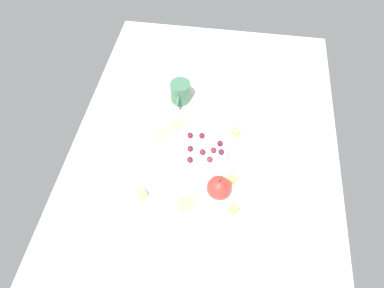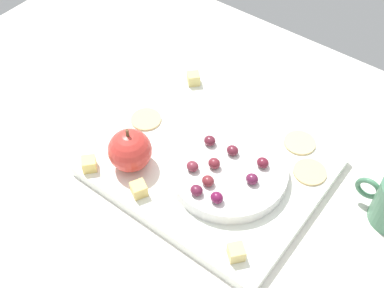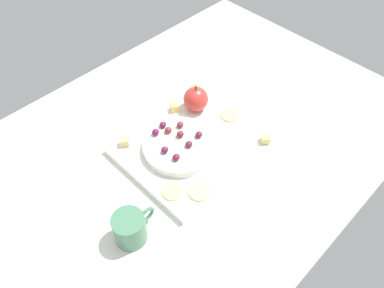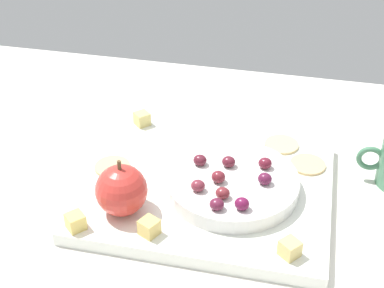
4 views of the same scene
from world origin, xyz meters
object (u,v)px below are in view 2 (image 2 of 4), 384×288
Objects in this scene: grape_3 at (263,163)px; grape_8 at (208,181)px; cheese_cube_0 at (89,164)px; cracker_2 at (300,143)px; grape_5 at (193,166)px; grape_2 at (233,150)px; platter at (212,165)px; serving_dish at (228,170)px; cheese_cube_3 at (194,79)px; cheese_cube_1 at (236,252)px; grape_1 at (210,141)px; cracker_0 at (146,119)px; cheese_cube_2 at (139,189)px; grape_7 at (212,165)px; cracker_1 at (310,172)px; grape_4 at (217,198)px; grape_6 at (197,190)px; grape_0 at (252,179)px.

grape_3 and grape_8 have the same top height.
cheese_cube_0 is 34.17cm from cracker_2.
grape_2 is at bearing 64.33° from grape_5.
grape_8 is at bearing -61.02° from platter.
serving_dish is 5.06cm from grape_8.
platter is 15.84× the size of cheese_cube_3.
platter is 17.02cm from cheese_cube_1.
grape_1 and grape_3 have the same top height.
cheese_cube_3 is at bearing 86.69° from cracker_0.
cheese_cube_3 is at bearing 109.06° from cheese_cube_2.
cheese_cube_1 is at bearing -50.63° from serving_dish.
grape_1 is 9.08cm from grape_3.
cracker_0 is 2.75× the size of grape_7.
grape_4 is at bearing -117.99° from cracker_1.
grape_6 reaches higher than serving_dish.
grape_0 reaches higher than serving_dish.
cheese_cube_3 is 1.14× the size of grape_3.
grape_7 reaches higher than grape_8.
cheese_cube_3 is 1.14× the size of grape_1.
cheese_cube_3 is at bearing 177.13° from cracker_2.
grape_8 is at bearing -55.78° from grape_1.
grape_1 is at bearing -172.67° from grape_2.
cheese_cube_0 is 1.14× the size of grape_7.
grape_6 is at bearing 27.24° from cheese_cube_2.
cheese_cube_1 is at bearing -33.61° from grape_8.
grape_7 reaches higher than grape_2.
grape_7 is 1.00× the size of grape_8.
grape_6 is at bearing -45.05° from grape_5.
grape_3 reaches higher than serving_dish.
cheese_cube_0 and cheese_cube_1 have the same top height.
cracker_0 is at bearing 155.75° from cheese_cube_1.
serving_dish is at bearing 173.75° from grape_0.
grape_1 is at bearing -134.96° from cracker_2.
grape_0 is (7.93, -1.18, 4.01)cm from platter.
cheese_cube_1 is 23.58cm from cracker_2.
cracker_1 is 2.75× the size of grape_1.
cracker_0 is at bearing 89.45° from cheese_cube_0.
cheese_cube_2 reaches higher than platter.
cheese_cube_0 is 19.22cm from grape_1.
grape_5 is (0.97, -5.74, 0.02)cm from grape_1.
cheese_cube_0 is 26.87cm from grape_3.
grape_7 reaches higher than grape_5.
cheese_cube_3 is 22.02cm from grape_5.
grape_3 is 1.00× the size of grape_4.
cheese_cube_1 and cheese_cube_2 have the same top height.
grape_3 is (7.54, 2.42, 3.98)cm from platter.
cracker_0 is at bearing 159.58° from grape_4.
grape_0 is (22.30, -1.63, 2.83)cm from cracker_0.
cracker_0 is 16.72cm from grape_7.
cracker_0 is 2.75× the size of grape_3.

